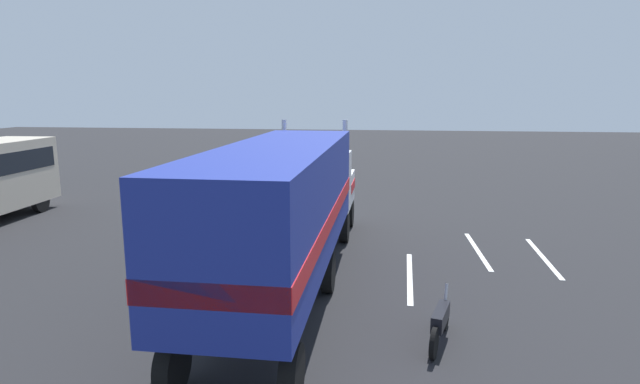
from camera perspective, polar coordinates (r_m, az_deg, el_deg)
name	(u,v)px	position (r m, az deg, el deg)	size (l,w,h in m)	color
ground_plane	(318,229)	(20.87, -0.26, -4.10)	(120.00, 120.00, 0.00)	#232326
lane_stripe_near	(410,277)	(15.74, 9.99, -9.28)	(4.40, 0.16, 0.01)	silver
lane_stripe_mid	(478,250)	(18.81, 17.18, -6.26)	(4.40, 0.16, 0.01)	silver
lane_stripe_far	(543,257)	(18.81, 23.63, -6.69)	(4.40, 0.16, 0.01)	silver
semi_truck	(289,201)	(13.97, -3.50, -0.96)	(14.20, 2.93, 4.50)	silver
person_bystander	(231,222)	(18.52, -9.90, -3.34)	(0.38, 0.48, 1.63)	#2D3347
motorcycle	(440,322)	(11.81, 13.29, -13.95)	(2.06, 0.65, 1.12)	black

